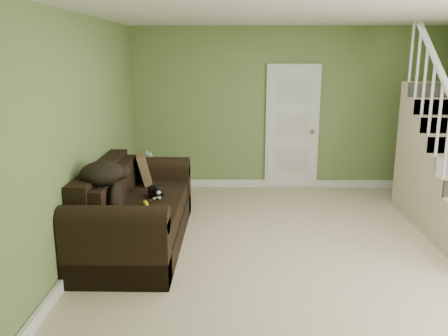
{
  "coord_description": "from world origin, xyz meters",
  "views": [
    {
      "loc": [
        -0.86,
        -4.94,
        2.19
      ],
      "look_at": [
        -0.96,
        0.36,
        0.9
      ],
      "focal_mm": 38.0,
      "sensor_mm": 36.0,
      "label": 1
    }
  ],
  "objects_px": {
    "side_table": "(147,186)",
    "cat": "(155,191)",
    "banana": "(146,203)",
    "sofa": "(133,214)"
  },
  "relations": [
    {
      "from": "cat",
      "to": "banana",
      "type": "height_order",
      "value": "cat"
    },
    {
      "from": "sofa",
      "to": "side_table",
      "type": "height_order",
      "value": "sofa"
    },
    {
      "from": "banana",
      "to": "cat",
      "type": "bearing_deg",
      "value": 60.55
    },
    {
      "from": "cat",
      "to": "banana",
      "type": "bearing_deg",
      "value": -122.26
    },
    {
      "from": "side_table",
      "to": "cat",
      "type": "relative_size",
      "value": 1.89
    },
    {
      "from": "cat",
      "to": "sofa",
      "type": "bearing_deg",
      "value": -168.6
    },
    {
      "from": "sofa",
      "to": "banana",
      "type": "bearing_deg",
      "value": -39.97
    },
    {
      "from": "sofa",
      "to": "cat",
      "type": "bearing_deg",
      "value": 33.59
    },
    {
      "from": "side_table",
      "to": "cat",
      "type": "height_order",
      "value": "side_table"
    },
    {
      "from": "banana",
      "to": "sofa",
      "type": "bearing_deg",
      "value": 120.65
    }
  ]
}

